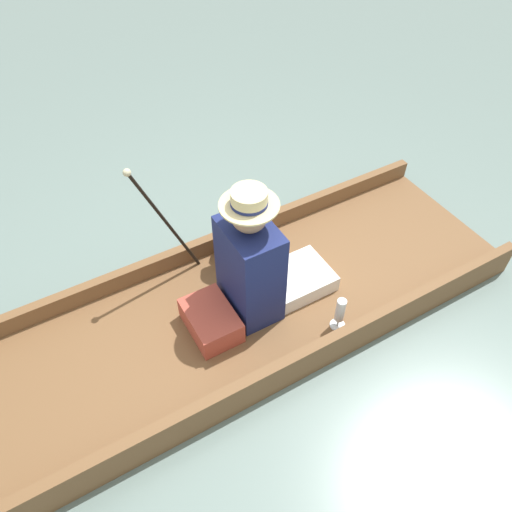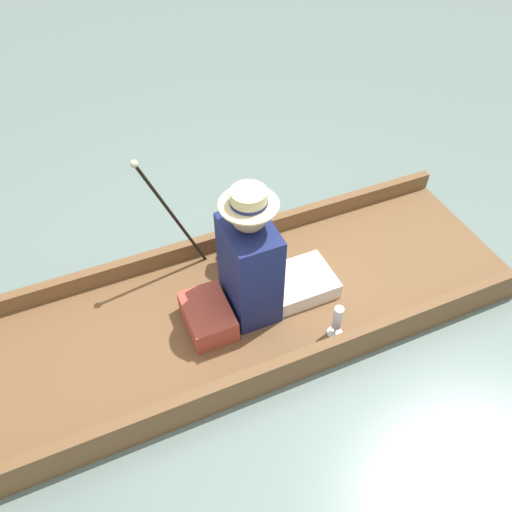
{
  "view_description": "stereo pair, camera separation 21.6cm",
  "coord_description": "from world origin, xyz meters",
  "px_view_note": "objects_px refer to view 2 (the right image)",
  "views": [
    {
      "loc": [
        1.65,
        -0.93,
        2.52
      ],
      "look_at": [
        0.02,
        0.01,
        0.53
      ],
      "focal_mm": 35.0,
      "sensor_mm": 36.0,
      "label": 1
    },
    {
      "loc": [
        1.75,
        -0.74,
        2.52
      ],
      "look_at": [
        0.02,
        0.01,
        0.53
      ],
      "focal_mm": 35.0,
      "sensor_mm": 36.0,
      "label": 2
    }
  ],
  "objects_px": {
    "wine_glass": "(337,319)",
    "walking_cane": "(167,208)",
    "teddy_bear": "(240,236)",
    "seated_person": "(259,265)"
  },
  "relations": [
    {
      "from": "teddy_bear",
      "to": "wine_glass",
      "type": "relative_size",
      "value": 1.98
    },
    {
      "from": "wine_glass",
      "to": "walking_cane",
      "type": "relative_size",
      "value": 0.26
    },
    {
      "from": "teddy_bear",
      "to": "wine_glass",
      "type": "bearing_deg",
      "value": 20.41
    },
    {
      "from": "teddy_bear",
      "to": "walking_cane",
      "type": "bearing_deg",
      "value": -102.87
    },
    {
      "from": "wine_glass",
      "to": "walking_cane",
      "type": "xyz_separation_m",
      "value": [
        -0.85,
        -0.69,
        0.38
      ]
    },
    {
      "from": "seated_person",
      "to": "walking_cane",
      "type": "height_order",
      "value": "seated_person"
    },
    {
      "from": "teddy_bear",
      "to": "wine_glass",
      "type": "height_order",
      "value": "teddy_bear"
    },
    {
      "from": "walking_cane",
      "to": "seated_person",
      "type": "bearing_deg",
      "value": 38.29
    },
    {
      "from": "wine_glass",
      "to": "walking_cane",
      "type": "bearing_deg",
      "value": -141.12
    },
    {
      "from": "wine_glass",
      "to": "walking_cane",
      "type": "height_order",
      "value": "walking_cane"
    }
  ]
}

